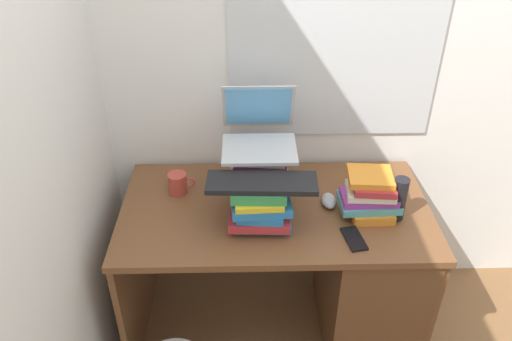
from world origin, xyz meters
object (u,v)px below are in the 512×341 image
laptop (259,131)px  water_bottle (399,199)px  cell_phone (354,239)px  desk (345,268)px  computer_mouse (329,201)px  mug (178,183)px  book_stack_keyboard_riser (260,206)px  book_stack_tall (260,174)px  book_stack_side (370,196)px  keyboard (262,183)px

laptop → water_bottle: 0.62m
cell_phone → laptop: bearing=125.0°
desk → cell_phone: (-0.03, -0.18, 0.34)m
computer_mouse → cell_phone: size_ratio=0.76×
computer_mouse → mug: bearing=170.9°
book_stack_keyboard_riser → cell_phone: book_stack_keyboard_riser is taller
desk → mug: 0.84m
laptop → cell_phone: laptop is taller
computer_mouse → book_stack_tall: bearing=168.7°
book_stack_keyboard_riser → laptop: size_ratio=0.81×
book_stack_keyboard_riser → book_stack_side: size_ratio=1.02×
book_stack_keyboard_riser → cell_phone: size_ratio=1.85×
mug → computer_mouse: bearing=-9.1°
mug → cell_phone: size_ratio=0.86×
mug → cell_phone: mug is taller
mug → book_stack_tall: bearing=-7.3°
book_stack_side → computer_mouse: 0.18m
book_stack_keyboard_riser → book_stack_side: book_stack_keyboard_riser is taller
mug → book_stack_side: bearing=-11.6°
desk → computer_mouse: 0.37m
computer_mouse → cell_phone: computer_mouse is taller
book_stack_keyboard_riser → water_bottle: size_ratio=1.33×
book_stack_keyboard_riser → water_bottle: bearing=3.5°
computer_mouse → water_bottle: size_ratio=0.55×
mug → cell_phone: 0.78m
keyboard → laptop: bearing=93.4°
book_stack_keyboard_riser → computer_mouse: book_stack_keyboard_riser is taller
water_bottle → desk: bearing=162.0°
book_stack_tall → mug: (-0.35, 0.04, -0.07)m
book_stack_tall → laptop: 0.18m
laptop → computer_mouse: bearing=-22.8°
laptop → water_bottle: laptop is taller
book_stack_tall → book_stack_side: (0.44, -0.12, -0.03)m
laptop → cell_phone: size_ratio=2.28×
book_stack_tall → water_bottle: 0.57m
water_bottle → cell_phone: size_ratio=1.39×
book_stack_side → book_stack_keyboard_riser: bearing=-171.2°
book_stack_side → book_stack_tall: bearing=165.0°
book_stack_tall → book_stack_keyboard_riser: (-0.00, -0.19, -0.02)m
book_stack_tall → cell_phone: (0.36, -0.28, -0.11)m
book_stack_tall → mug: size_ratio=2.12×
book_stack_tall → computer_mouse: bearing=-11.3°
keyboard → mug: bearing=149.3°
cell_phone → book_stack_keyboard_riser: bearing=154.3°
desk → keyboard: size_ratio=3.08×
computer_mouse → book_stack_keyboard_riser: bearing=-156.1°
book_stack_side → laptop: (-0.44, 0.18, 0.20)m
desk → computer_mouse: (-0.10, 0.04, 0.35)m
keyboard → computer_mouse: 0.37m
desk → cell_phone: size_ratio=9.50×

